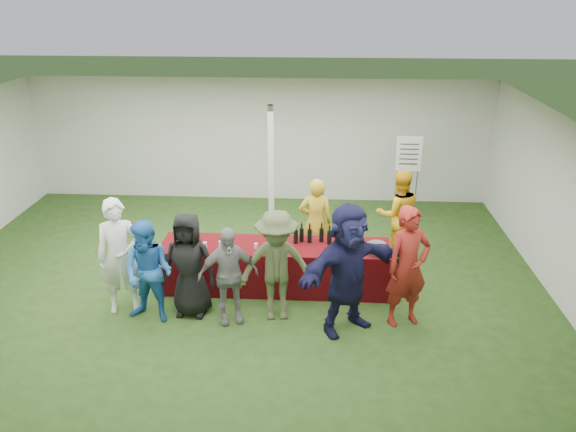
# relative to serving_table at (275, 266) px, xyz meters

# --- Properties ---
(ground) EXTENTS (60.00, 60.00, 0.00)m
(ground) POSITION_rel_serving_table_xyz_m (-0.66, 0.03, -0.38)
(ground) COLOR #284719
(ground) RESTS_ON ground
(tent) EXTENTS (10.00, 10.00, 10.00)m
(tent) POSITION_rel_serving_table_xyz_m (-0.16, 1.23, 0.98)
(tent) COLOR white
(tent) RESTS_ON ground
(serving_table) EXTENTS (3.60, 0.80, 0.75)m
(serving_table) POSITION_rel_serving_table_xyz_m (0.00, 0.00, 0.00)
(serving_table) COLOR #590609
(serving_table) RESTS_ON ground
(wine_bottles) EXTENTS (0.72, 0.15, 0.32)m
(wine_bottles) POSITION_rel_serving_table_xyz_m (0.63, 0.14, 0.50)
(wine_bottles) COLOR black
(wine_bottles) RESTS_ON serving_table
(wine_glasses) EXTENTS (2.78, 0.17, 0.16)m
(wine_glasses) POSITION_rel_serving_table_xyz_m (-0.48, -0.26, 0.49)
(wine_glasses) COLOR silver
(wine_glasses) RESTS_ON serving_table
(water_bottle) EXTENTS (0.07, 0.07, 0.23)m
(water_bottle) POSITION_rel_serving_table_xyz_m (-0.03, 0.08, 0.48)
(water_bottle) COLOR silver
(water_bottle) RESTS_ON serving_table
(bar_towel) EXTENTS (0.25, 0.18, 0.03)m
(bar_towel) POSITION_rel_serving_table_xyz_m (1.52, 0.05, 0.39)
(bar_towel) COLOR white
(bar_towel) RESTS_ON serving_table
(dump_bucket) EXTENTS (0.27, 0.27, 0.18)m
(dump_bucket) POSITION_rel_serving_table_xyz_m (1.55, -0.22, 0.46)
(dump_bucket) COLOR slate
(dump_bucket) RESTS_ON serving_table
(wine_list_sign) EXTENTS (0.50, 0.03, 1.80)m
(wine_list_sign) POSITION_rel_serving_table_xyz_m (2.41, 2.81, 0.94)
(wine_list_sign) COLOR slate
(wine_list_sign) RESTS_ON ground
(staff_pourer) EXTENTS (0.58, 0.39, 1.57)m
(staff_pourer) POSITION_rel_serving_table_xyz_m (0.62, 0.86, 0.41)
(staff_pourer) COLOR gold
(staff_pourer) RESTS_ON ground
(staff_back) EXTENTS (0.87, 0.72, 1.62)m
(staff_back) POSITION_rel_serving_table_xyz_m (2.06, 1.24, 0.43)
(staff_back) COLOR #EEA814
(staff_back) RESTS_ON ground
(customer_0) EXTENTS (0.74, 0.59, 1.77)m
(customer_0) POSITION_rel_serving_table_xyz_m (-2.20, -0.78, 0.51)
(customer_0) COLOR silver
(customer_0) RESTS_ON ground
(customer_1) EXTENTS (0.86, 0.74, 1.53)m
(customer_1) POSITION_rel_serving_table_xyz_m (-1.71, -1.03, 0.39)
(customer_1) COLOR #2468B7
(customer_1) RESTS_ON ground
(customer_2) EXTENTS (0.81, 0.55, 1.58)m
(customer_2) POSITION_rel_serving_table_xyz_m (-1.18, -0.81, 0.42)
(customer_2) COLOR black
(customer_2) RESTS_ON ground
(customer_3) EXTENTS (0.93, 0.61, 1.47)m
(customer_3) POSITION_rel_serving_table_xyz_m (-0.59, -0.99, 0.36)
(customer_3) COLOR gray
(customer_3) RESTS_ON ground
(customer_4) EXTENTS (1.16, 0.76, 1.67)m
(customer_4) POSITION_rel_serving_table_xyz_m (0.09, -0.86, 0.46)
(customer_4) COLOR #454E2C
(customer_4) RESTS_ON ground
(customer_5) EXTENTS (1.76, 1.45, 1.89)m
(customer_5) POSITION_rel_serving_table_xyz_m (1.08, -1.09, 0.57)
(customer_5) COLOR #161639
(customer_5) RESTS_ON ground
(customer_6) EXTENTS (0.76, 0.64, 1.78)m
(customer_6) POSITION_rel_serving_table_xyz_m (1.92, -0.89, 0.52)
(customer_6) COLOR maroon
(customer_6) RESTS_ON ground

